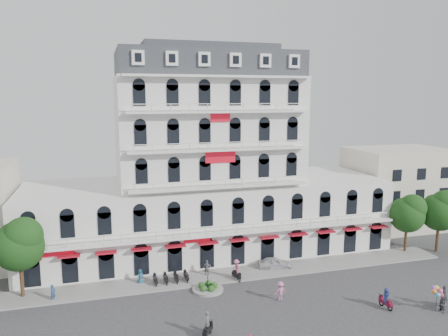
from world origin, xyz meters
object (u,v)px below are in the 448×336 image
at_px(rider_center, 236,269).
at_px(rider_northeast, 444,297).
at_px(rider_east, 386,298).
at_px(rider_west, 208,325).
at_px(balloon_vendor, 440,299).
at_px(parked_car, 275,263).

bearing_deg(rider_center, rider_northeast, 43.47).
bearing_deg(rider_east, rider_northeast, -113.45).
bearing_deg(rider_center, rider_east, 36.94).
bearing_deg(rider_west, rider_center, 7.28).
bearing_deg(rider_east, balloon_vendor, -123.43).
distance_m(rider_center, balloon_vendor, 19.88).
distance_m(parked_car, rider_northeast, 17.60).
xyz_separation_m(parked_car, rider_northeast, (11.57, -13.25, 0.43)).
distance_m(rider_east, rider_northeast, 5.43).
bearing_deg(balloon_vendor, rider_west, 175.05).
bearing_deg(rider_northeast, rider_east, -48.41).
height_order(rider_west, rider_northeast, rider_west).
height_order(rider_east, balloon_vendor, balloon_vendor).
bearing_deg(balloon_vendor, rider_center, 142.99).
xyz_separation_m(rider_northeast, balloon_vendor, (-0.94, -0.59, 0.18)).
bearing_deg(balloon_vendor, rider_east, 154.58).
distance_m(parked_car, rider_west, 16.22).
relative_size(rider_east, balloon_vendor, 0.82).
relative_size(parked_car, rider_center, 1.65).
relative_size(rider_east, rider_center, 0.85).
xyz_separation_m(parked_car, rider_center, (-5.24, -1.88, 0.60)).
xyz_separation_m(rider_east, rider_northeast, (5.24, -1.45, 0.12)).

